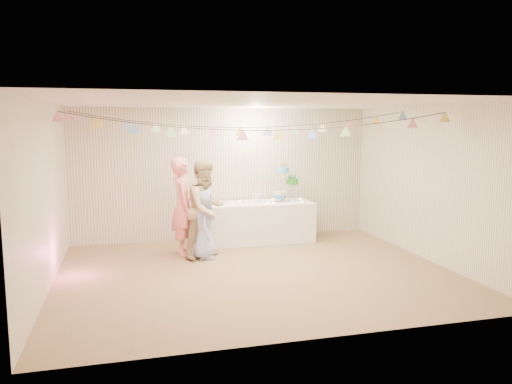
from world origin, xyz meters
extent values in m
plane|color=brown|center=(0.00, 0.00, 0.00)|extent=(6.00, 6.00, 0.00)
plane|color=beige|center=(0.00, 0.00, 2.60)|extent=(6.00, 6.00, 0.00)
plane|color=silver|center=(0.00, 2.50, 1.30)|extent=(6.00, 6.00, 0.00)
plane|color=silver|center=(0.00, -2.50, 1.30)|extent=(6.00, 6.00, 0.00)
plane|color=silver|center=(-3.00, 0.00, 1.30)|extent=(5.00, 5.00, 0.00)
plane|color=silver|center=(3.00, 0.00, 1.30)|extent=(5.00, 5.00, 0.00)
cube|color=white|center=(0.58, 2.01, 0.39)|extent=(2.06, 0.82, 0.77)
cylinder|color=white|center=(0.09, 1.96, 0.76)|extent=(0.36, 0.36, 0.02)
imported|color=#F0867D|center=(-0.97, 1.38, 0.86)|extent=(0.43, 0.64, 1.72)
imported|color=tan|center=(-0.61, 1.09, 0.85)|extent=(1.04, 1.00, 1.69)
imported|color=#99AAD9|center=(-0.65, 1.04, 0.60)|extent=(0.45, 0.63, 1.20)
cylinder|color=#FFD88C|center=(-0.22, 1.86, 0.79)|extent=(0.04, 0.04, 0.03)
cylinder|color=#FFD88C|center=(0.23, 2.19, 0.79)|extent=(0.04, 0.04, 0.03)
cylinder|color=#FFD88C|center=(0.68, 1.79, 0.79)|extent=(0.04, 0.04, 0.03)
cylinder|color=#FFD88C|center=(0.93, 2.23, 0.79)|extent=(0.04, 0.04, 0.03)
cylinder|color=#FFD88C|center=(1.40, 1.83, 0.79)|extent=(0.04, 0.04, 0.03)
cylinder|color=#FFD88C|center=(1.48, 2.16, 0.79)|extent=(0.04, 0.04, 0.03)
cylinder|color=#FFD88C|center=(0.81, 1.80, 0.79)|extent=(0.04, 0.04, 0.03)
camera|label=1|loc=(-1.92, -7.26, 2.29)|focal=35.00mm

